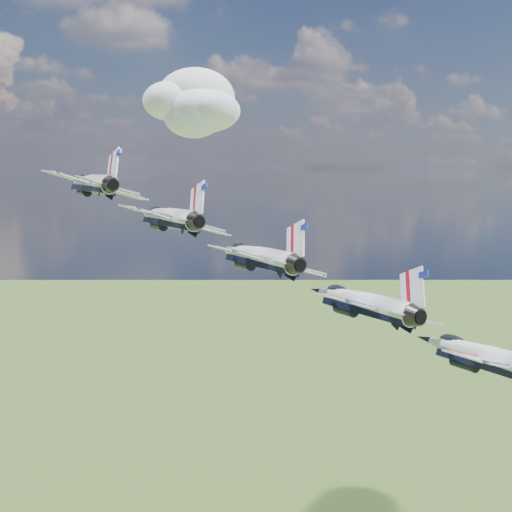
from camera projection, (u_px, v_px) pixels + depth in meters
name	position (u px, v px, depth m)	size (l,w,h in m)	color
cloud_far	(172.00, 105.00, 315.42)	(59.62, 46.85, 23.42)	white
jet_0	(91.00, 183.00, 82.37)	(11.18, 16.56, 4.95)	white
jet_1	(167.00, 217.00, 76.76)	(11.18, 16.56, 4.95)	white
jet_2	(256.00, 256.00, 71.14)	(11.18, 16.56, 4.95)	white
jet_3	(360.00, 302.00, 65.53)	(11.18, 16.56, 4.95)	silver
jet_4	(483.00, 356.00, 59.91)	(11.18, 16.56, 4.95)	white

